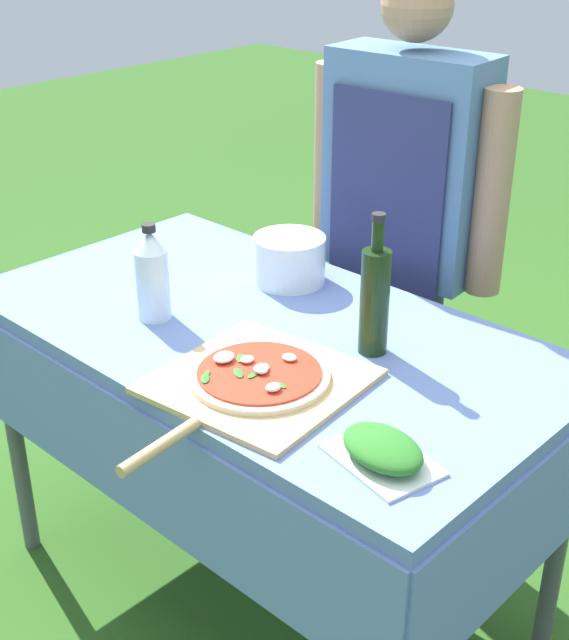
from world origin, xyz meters
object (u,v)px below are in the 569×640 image
object	(u,v)px
oil_bottle	(375,299)
mixing_tub	(289,259)
herb_container	(383,450)
person_cook	(403,220)
prep_table	(263,362)
water_bottle	(152,275)
pizza_on_peel	(256,380)

from	to	relation	value
oil_bottle	mixing_tub	bearing A→B (deg)	159.33
oil_bottle	mixing_tub	xyz separation A→B (m)	(-0.37, 0.14, -0.06)
herb_container	mixing_tub	distance (m)	0.77
person_cook	mixing_tub	size ratio (longest dim) A/B	8.53
prep_table	oil_bottle	size ratio (longest dim) A/B	4.49
prep_table	water_bottle	xyz separation A→B (m)	(-0.21, -0.14, 0.20)
person_cook	oil_bottle	size ratio (longest dim) A/B	4.93
pizza_on_peel	oil_bottle	size ratio (longest dim) A/B	1.88
herb_container	oil_bottle	bearing A→B (deg)	130.89
prep_table	mixing_tub	distance (m)	0.30
herb_container	mixing_tub	xyz separation A→B (m)	(-0.63, 0.44, 0.04)
prep_table	oil_bottle	world-z (taller)	oil_bottle
oil_bottle	water_bottle	bearing A→B (deg)	-154.92
pizza_on_peel	oil_bottle	xyz separation A→B (m)	(0.08, 0.27, 0.11)
oil_bottle	water_bottle	world-z (taller)	oil_bottle
water_bottle	herb_container	bearing A→B (deg)	-6.64
prep_table	mixing_tub	size ratio (longest dim) A/B	7.76
person_cook	water_bottle	distance (m)	0.72
mixing_tub	water_bottle	bearing A→B (deg)	-103.54
pizza_on_peel	herb_container	distance (m)	0.34
pizza_on_peel	mixing_tub	bearing A→B (deg)	119.39
oil_bottle	mixing_tub	distance (m)	0.41
water_bottle	herb_container	xyz separation A→B (m)	(0.72, -0.08, -0.08)
prep_table	herb_container	size ratio (longest dim) A/B	6.31
oil_bottle	water_bottle	xyz separation A→B (m)	(-0.46, -0.22, -0.02)
water_bottle	herb_container	size ratio (longest dim) A/B	1.03
pizza_on_peel	oil_bottle	distance (m)	0.30
water_bottle	mixing_tub	size ratio (longest dim) A/B	1.27
herb_container	mixing_tub	world-z (taller)	mixing_tub
prep_table	water_bottle	distance (m)	0.32
pizza_on_peel	herb_container	size ratio (longest dim) A/B	2.64
oil_bottle	herb_container	bearing A→B (deg)	-49.11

